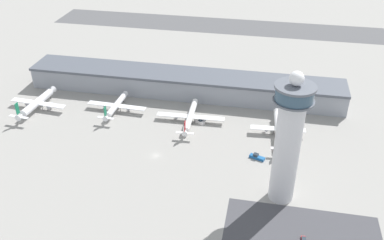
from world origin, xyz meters
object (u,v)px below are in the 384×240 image
at_px(service_truck_fuel, 257,157).
at_px(service_truck_catering, 200,122).
at_px(airplane_gate_alpha, 37,103).
at_px(airplane_gate_charlie, 190,117).
at_px(car_yellow_taxi, 304,240).
at_px(airplane_gate_bravo, 116,106).
at_px(airplane_gate_delta, 278,129).
at_px(control_tower, 288,139).

bearing_deg(service_truck_fuel, service_truck_catering, 140.75).
bearing_deg(airplane_gate_alpha, airplane_gate_charlie, 2.19).
height_order(airplane_gate_charlie, car_yellow_taxi, airplane_gate_charlie).
bearing_deg(airplane_gate_alpha, service_truck_catering, 1.99).
xyz_separation_m(airplane_gate_alpha, airplane_gate_bravo, (48.29, 6.98, -0.46)).
relative_size(airplane_gate_charlie, airplane_gate_delta, 0.97).
bearing_deg(car_yellow_taxi, airplane_gate_bravo, 142.37).
height_order(airplane_gate_bravo, service_truck_catering, airplane_gate_bravo).
distance_m(control_tower, service_truck_fuel, 42.90).
bearing_deg(airplane_gate_charlie, service_truck_catering, -1.23).
relative_size(airplane_gate_charlie, service_truck_catering, 6.49).
distance_m(control_tower, service_truck_catering, 79.23).
height_order(airplane_gate_alpha, car_yellow_taxi, airplane_gate_alpha).
xyz_separation_m(airplane_gate_delta, service_truck_catering, (-44.73, 4.45, -3.23)).
xyz_separation_m(airplane_gate_alpha, airplane_gate_delta, (145.52, -0.95, -0.25)).
distance_m(airplane_gate_alpha, airplane_gate_charlie, 95.03).
height_order(control_tower, car_yellow_taxi, control_tower).
height_order(airplane_gate_alpha, service_truck_catering, airplane_gate_alpha).
bearing_deg(airplane_gate_bravo, car_yellow_taxi, -37.63).
bearing_deg(airplane_gate_bravo, airplane_gate_alpha, -171.78).
bearing_deg(service_truck_catering, airplane_gate_bravo, 176.21).
distance_m(airplane_gate_charlie, airplane_gate_delta, 50.77).
height_order(airplane_gate_alpha, airplane_gate_charlie, airplane_gate_alpha).
distance_m(control_tower, car_yellow_taxi, 41.47).
height_order(control_tower, airplane_gate_alpha, control_tower).
bearing_deg(airplane_gate_delta, control_tower, -87.05).
bearing_deg(airplane_gate_charlie, control_tower, -46.34).
bearing_deg(service_truck_fuel, airplane_gate_delta, 67.76).
bearing_deg(service_truck_fuel, airplane_gate_alpha, 169.56).
bearing_deg(service_truck_catering, airplane_gate_delta, -5.68).
distance_m(airplane_gate_bravo, service_truck_catering, 52.70).
bearing_deg(airplane_gate_alpha, control_tower, -19.38).
xyz_separation_m(airplane_gate_charlie, car_yellow_taxi, (63.02, -81.20, -3.22)).
height_order(control_tower, airplane_gate_delta, control_tower).
bearing_deg(service_truck_fuel, airplane_gate_bravo, 159.90).
distance_m(control_tower, airplane_gate_charlie, 81.99).
bearing_deg(airplane_gate_delta, car_yellow_taxi, -80.76).
distance_m(service_truck_fuel, car_yellow_taxi, 57.10).
bearing_deg(car_yellow_taxi, service_truck_catering, 125.20).
xyz_separation_m(airplane_gate_delta, service_truck_fuel, (-9.84, -24.06, -3.38)).
bearing_deg(service_truck_fuel, car_yellow_taxi, -67.02).
xyz_separation_m(airplane_gate_bravo, airplane_gate_delta, (97.23, -7.93, 0.21)).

